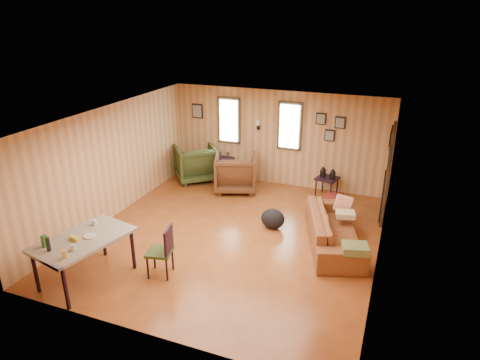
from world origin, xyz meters
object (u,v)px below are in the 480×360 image
object	(u,v)px
recliner_brown	(235,171)
side_table	(327,177)
end_table	(224,163)
sofa	(334,224)
recliner_green	(196,161)
dining_table	(83,242)

from	to	relation	value
recliner_brown	side_table	world-z (taller)	recliner_brown
recliner_brown	end_table	distance (m)	0.99
side_table	recliner_brown	bearing A→B (deg)	-169.38
sofa	end_table	size ratio (longest dim) A/B	3.14
sofa	recliner_brown	bearing A→B (deg)	38.83
recliner_brown	side_table	distance (m)	2.22
end_table	side_table	distance (m)	2.83
sofa	side_table	world-z (taller)	sofa
sofa	side_table	distance (m)	2.27
recliner_green	dining_table	world-z (taller)	recliner_green
side_table	dining_table	xyz separation A→B (m)	(-3.06, -4.84, 0.20)
recliner_green	side_table	xyz separation A→B (m)	(3.42, 0.13, 0.01)
sofa	dining_table	world-z (taller)	dining_table
sofa	side_table	xyz separation A→B (m)	(-0.55, 2.20, 0.08)
recliner_green	side_table	bearing A→B (deg)	142.65
sofa	dining_table	xyz separation A→B (m)	(-3.60, -2.65, 0.27)
recliner_green	end_table	bearing A→B (deg)	178.91
sofa	dining_table	size ratio (longest dim) A/B	1.32
recliner_brown	recliner_green	size ratio (longest dim) A/B	1.00
recliner_green	dining_table	bearing A→B (deg)	54.75
sofa	end_table	distance (m)	4.21
sofa	recliner_green	xyz separation A→B (m)	(-3.96, 2.06, 0.07)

